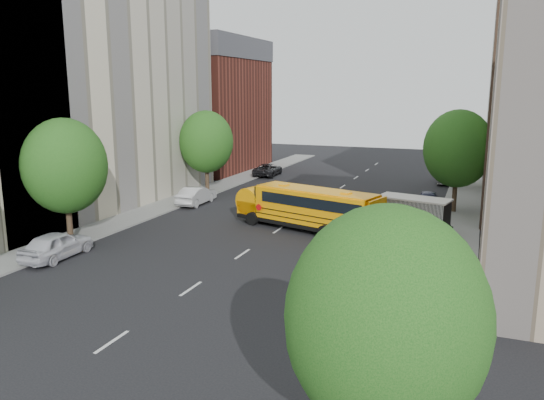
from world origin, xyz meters
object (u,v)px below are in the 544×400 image
Objects in this scene: street_tree_1 at (65,166)px; street_tree_4 at (458,149)px; street_tree_3 at (386,320)px; safari_truck at (407,214)px; parked_car_4 at (428,200)px; parked_car_5 at (445,176)px; street_tree_2 at (206,142)px; street_tree_5 at (464,140)px; school_bus at (306,206)px; parked_car_3 at (386,295)px; parked_car_2 at (268,170)px; parked_car_1 at (196,195)px; parked_car_0 at (57,245)px.

street_tree_1 is 28.43m from street_tree_4.
street_tree_3 is 32.01m from street_tree_4.
street_tree_3 is 24.90m from safari_truck.
street_tree_1 is at bearing -141.32° from parked_car_4.
street_tree_3 is (22.00, -14.00, -0.50)m from street_tree_1.
parked_car_5 is at bearing 99.52° from safari_truck.
street_tree_4 reaches higher than street_tree_2.
street_tree_4 is 1.08× the size of street_tree_5.
school_bus is (-9.23, 22.66, -2.77)m from street_tree_3.
school_bus reaches higher than parked_car_3.
street_tree_2 is 12.46m from parked_car_2.
street_tree_3 is at bearing -90.86° from parked_car_4.
parked_car_1 reaches higher than parked_car_5.
parked_car_0 is 15.92m from parked_car_1.
parked_car_2 is (-17.95, 19.12, -0.62)m from safari_truck.
street_tree_1 reaches higher than parked_car_2.
parked_car_4 is (19.97, 18.68, -4.24)m from street_tree_1.
street_tree_1 reaches higher than safari_truck.
parked_car_2 is at bearing 134.26° from school_bus.
parked_car_0 reaches higher than parked_car_4.
parked_car_3 is (-1.67, -33.27, -3.91)m from street_tree_5.
parked_car_5 is (18.87, 18.52, -0.02)m from parked_car_1.
street_tree_5 is 12.17m from parked_car_4.
street_tree_1 is 1.03× the size of street_tree_2.
school_bus is at bearing 114.27° from parked_car_2.
street_tree_3 is at bearing -90.00° from street_tree_5.
street_tree_4 is 14.57m from parked_car_5.
parked_car_1 is at bearing -167.08° from street_tree_4.
street_tree_5 is 4.66m from parked_car_5.
school_bus is at bearing -36.17° from street_tree_2.
parked_car_0 is 1.05× the size of parked_car_5.
street_tree_3 is (22.00, -32.00, -0.37)m from street_tree_2.
street_tree_3 is 32.96m from parked_car_4.
safari_truck reaches higher than parked_car_3.
parked_car_4 reaches higher than parked_car_2.
parked_car_4 is (18.48, 5.39, -0.05)m from parked_car_1.
street_tree_2 reaches higher than safari_truck.
street_tree_4 reaches higher than parked_car_5.
street_tree_5 is at bearing 90.00° from street_tree_3.
parked_car_3 is at bearing 115.72° from parked_car_2.
street_tree_2 is 1.67× the size of parked_car_1.
parked_car_1 is (1.49, -4.70, -4.07)m from street_tree_2.
safari_truck is at bearing 169.52° from parked_car_1.
parked_car_3 is at bearing 98.85° from street_tree_3.
street_tree_5 is at bearing -53.29° from parked_car_5.
school_bus is at bearing -130.12° from parked_car_4.
parked_car_0 reaches higher than parked_car_5.
street_tree_3 is 1.59× the size of parked_car_5.
school_bus is 2.00× the size of parked_car_3.
parked_car_0 is 0.86× the size of parked_car_3.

